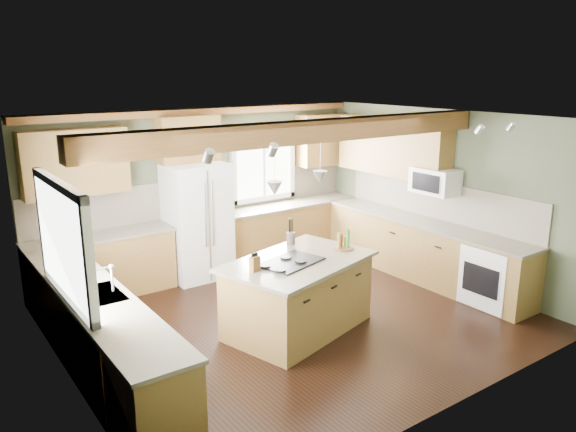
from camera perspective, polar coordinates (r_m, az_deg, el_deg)
floor at (r=7.51m, az=0.60°, el=-10.32°), size 5.60×5.60×0.00m
ceiling at (r=6.83m, az=0.66°, el=9.87°), size 5.60×5.60×0.00m
wall_back at (r=9.14m, az=-8.68°, el=2.69°), size 5.60×0.00×5.60m
wall_left at (r=5.93m, az=-21.87°, el=-4.85°), size 0.00×5.00×5.00m
wall_right at (r=8.95m, az=15.26°, el=2.09°), size 0.00×5.00×5.00m
ceiling_beam at (r=6.62m, az=2.12°, el=8.57°), size 5.55×0.26×0.26m
soffit_trim at (r=8.88m, az=-8.69°, el=10.44°), size 5.55×0.20×0.10m
backsplash_back at (r=9.14m, az=-8.62°, el=2.12°), size 5.58×0.03×0.58m
backsplash_right at (r=8.99m, az=14.92°, el=1.58°), size 0.03×3.70×0.58m
base_cab_back_left at (r=8.46m, az=-18.39°, el=-4.95°), size 2.02×0.60×0.88m
counter_back_left at (r=8.32m, az=-18.64°, el=-1.96°), size 2.06×0.64×0.04m
base_cab_back_right at (r=9.85m, az=0.05°, el=-1.42°), size 2.62×0.60×0.88m
counter_back_right at (r=9.73m, az=0.05°, el=1.18°), size 2.66×0.64×0.04m
base_cab_left at (r=6.36m, az=-18.57°, el=-11.59°), size 0.60×3.70×0.88m
counter_left at (r=6.18m, az=-18.92°, el=-7.75°), size 0.64×3.74×0.04m
base_cab_right at (r=8.98m, az=13.43°, el=-3.44°), size 0.60×3.70×0.88m
counter_right at (r=8.85m, az=13.60°, el=-0.61°), size 0.64×3.74×0.04m
upper_cab_back_left at (r=8.16m, az=-20.85°, el=5.11°), size 1.40×0.35×0.90m
upper_cab_over_fridge at (r=8.71m, az=-10.14°, el=7.72°), size 0.96×0.35×0.70m
upper_cab_right at (r=9.30m, az=10.54°, el=6.89°), size 0.35×2.20×0.90m
upper_cab_back_corner at (r=10.12m, az=3.40°, el=7.73°), size 0.90×0.35×0.90m
window_left at (r=5.90m, az=-22.03°, el=-2.39°), size 0.04×1.60×1.05m
window_back at (r=9.64m, az=-2.57°, el=4.98°), size 1.10×0.04×1.00m
sink at (r=6.17m, az=-18.93°, el=-7.71°), size 0.50×0.65×0.03m
faucet at (r=6.17m, az=-17.44°, el=-6.16°), size 0.02×0.02×0.28m
dishwasher at (r=5.28m, az=-14.00°, el=-17.14°), size 0.60×0.60×0.84m
oven at (r=8.24m, az=20.19°, el=-5.70°), size 0.60×0.72×0.84m
microwave at (r=8.70m, az=14.70°, el=3.46°), size 0.40×0.70×0.38m
pendant_left at (r=6.29m, az=-1.37°, el=2.81°), size 0.18×0.18×0.16m
pendant_right at (r=6.96m, az=3.29°, el=3.95°), size 0.18×0.18×0.16m
refrigerator at (r=8.77m, az=-9.19°, el=-0.53°), size 0.90×0.74×1.80m
island at (r=7.04m, az=1.02°, el=-8.15°), size 1.96×1.48×0.88m
island_top at (r=6.88m, az=1.04°, el=-4.62°), size 2.10×1.63×0.04m
cooktop at (r=6.76m, az=0.28°, el=-4.69°), size 0.86×0.68×0.02m
knife_block at (r=6.47m, az=-3.40°, el=-4.87°), size 0.12×0.09×0.18m
utensil_crock at (r=7.46m, az=0.29°, el=-2.26°), size 0.16×0.16×0.16m
bottle_tray at (r=7.28m, az=5.71°, el=-2.42°), size 0.30×0.30×0.24m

